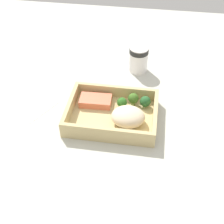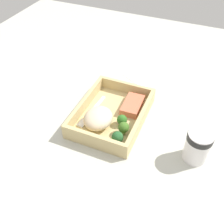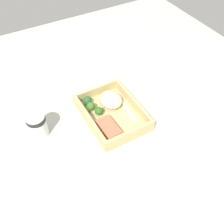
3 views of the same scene
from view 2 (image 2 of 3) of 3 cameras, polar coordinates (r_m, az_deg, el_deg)
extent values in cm
cube|color=#B6B7AA|center=(84.66, 0.00, -1.83)|extent=(160.00, 160.00, 2.00)
cube|color=tan|center=(83.54, 0.00, -1.05)|extent=(26.96, 20.15, 1.20)
cube|color=tan|center=(84.94, -5.91, 1.93)|extent=(26.96, 1.20, 3.98)
cube|color=tan|center=(79.58, 6.30, -1.55)|extent=(26.96, 1.20, 3.98)
cube|color=tan|center=(90.96, 3.16, 5.34)|extent=(1.20, 17.75, 3.98)
cube|color=tan|center=(73.66, -3.91, -6.04)|extent=(1.20, 17.75, 3.98)
cube|color=#DC6D4C|center=(85.30, 4.49, 1.50)|extent=(10.06, 5.97, 2.29)
ellipsoid|color=beige|center=(78.76, -3.03, -1.36)|extent=(9.94, 8.54, 5.01)
cylinder|color=#7C9D58|center=(77.21, 2.50, -4.25)|extent=(1.24, 1.24, 1.69)
sphere|color=#3F6A23|center=(75.94, 2.54, -3.36)|extent=(3.27, 3.27, 3.27)
cylinder|color=#7FA85E|center=(79.99, 2.16, -2.41)|extent=(1.19, 1.19, 1.13)
sphere|color=#2E6722|center=(78.98, 2.18, -1.69)|extent=(3.12, 3.12, 3.12)
cylinder|color=#80975D|center=(75.12, 1.17, -6.27)|extent=(1.29, 1.29, 1.17)
sphere|color=#26592A|center=(73.97, 1.18, -5.51)|extent=(3.39, 3.39, 3.39)
cube|color=silver|center=(85.71, -3.68, 0.97)|extent=(12.45, 2.02, 0.44)
cube|color=silver|center=(80.96, -6.45, -2.37)|extent=(3.55, 2.45, 0.44)
cylinder|color=white|center=(73.56, 18.10, -7.10)|extent=(6.58, 6.58, 9.47)
cylinder|color=black|center=(71.04, 18.70, -5.29)|extent=(6.78, 6.78, 1.71)
cube|color=white|center=(101.37, 6.17, 7.45)|extent=(12.76, 14.82, 0.24)
camera|label=1|loc=(1.02, -52.71, 34.47)|focal=50.00mm
camera|label=3|loc=(1.15, 40.26, 44.77)|focal=42.00mm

